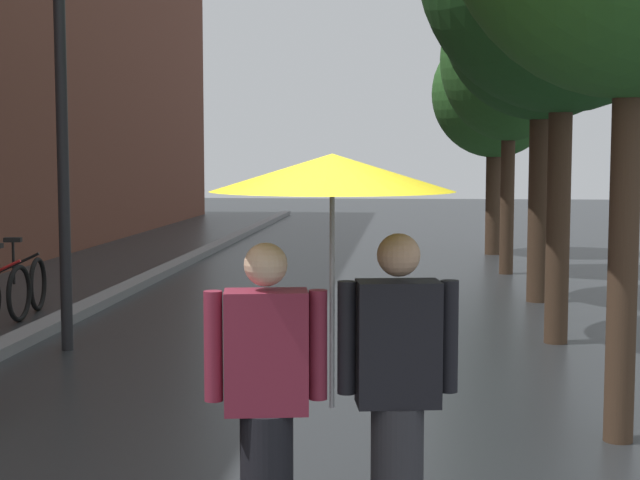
# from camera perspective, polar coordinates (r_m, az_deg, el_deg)

# --- Properties ---
(kerb_strip) EXTENTS (0.30, 36.00, 0.12)m
(kerb_strip) POSITION_cam_1_polar(r_m,az_deg,el_deg) (14.51, -11.25, -2.73)
(kerb_strip) COLOR slate
(kerb_strip) RESTS_ON ground
(street_tree_2) EXTENTS (2.73, 2.73, 5.23)m
(street_tree_2) POSITION_cam_1_polar(r_m,az_deg,el_deg) (13.43, 13.33, 12.74)
(street_tree_2) COLOR #473323
(street_tree_2) RESTS_ON ground
(street_tree_3) EXTENTS (2.32, 2.32, 5.01)m
(street_tree_3) POSITION_cam_1_polar(r_m,az_deg,el_deg) (16.41, 11.37, 10.60)
(street_tree_3) COLOR #473323
(street_tree_3) RESTS_ON ground
(street_tree_4) EXTENTS (2.54, 2.54, 4.56)m
(street_tree_4) POSITION_cam_1_polar(r_m,az_deg,el_deg) (19.55, 10.51, 8.63)
(street_tree_4) COLOR #473323
(street_tree_4) RESTS_ON ground
(couple_under_umbrella) EXTENTS (1.21, 1.18, 2.03)m
(couple_under_umbrella) POSITION_cam_1_polar(r_m,az_deg,el_deg) (4.55, 0.77, -2.94)
(couple_under_umbrella) COLOR black
(couple_under_umbrella) RESTS_ON ground
(street_lamp_post) EXTENTS (0.24, 0.24, 4.03)m
(street_lamp_post) POSITION_cam_1_polar(r_m,az_deg,el_deg) (10.06, -15.29, 6.93)
(street_lamp_post) COLOR black
(street_lamp_post) RESTS_ON ground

